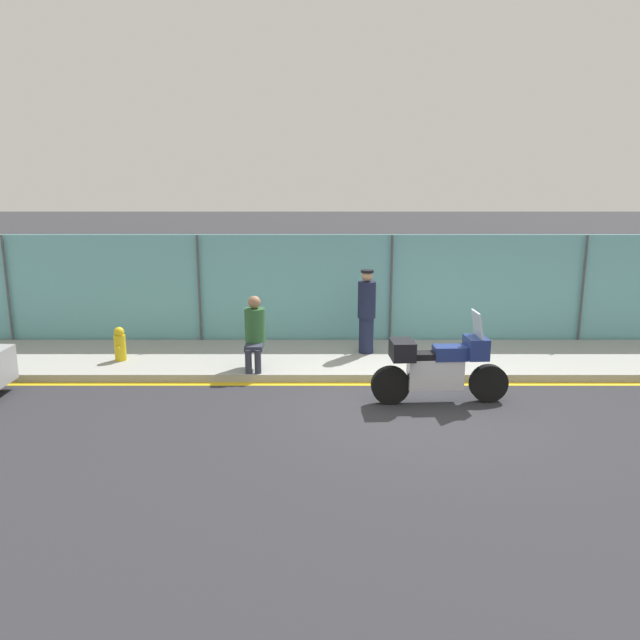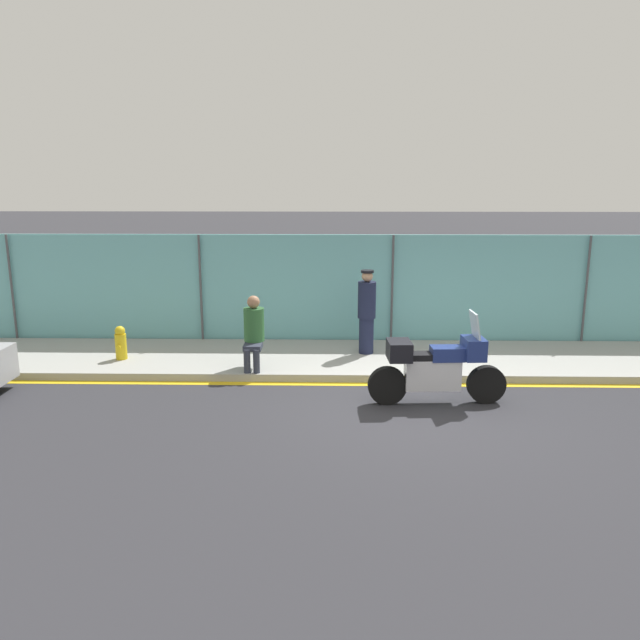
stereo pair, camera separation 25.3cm
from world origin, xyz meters
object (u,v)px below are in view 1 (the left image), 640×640
Objects in this scene: officer_standing at (366,311)px; fire_hydrant at (119,344)px; motorcycle at (438,366)px; person_seated_on_curb at (254,329)px.

officer_standing is 2.56× the size of fire_hydrant.
motorcycle is at bearing -68.34° from officer_standing.
fire_hydrant is (-4.73, -0.53, -0.53)m from officer_standing.
fire_hydrant is at bearing 170.10° from person_seated_on_curb.
motorcycle is 3.44m from person_seated_on_curb.
officer_standing is 1.26× the size of person_seated_on_curb.
person_seated_on_curb reaches higher than fire_hydrant.
person_seated_on_curb is at bearing -154.91° from officer_standing.
fire_hydrant is (-2.62, 0.46, -0.41)m from person_seated_on_curb.
motorcycle is 1.68× the size of person_seated_on_curb.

